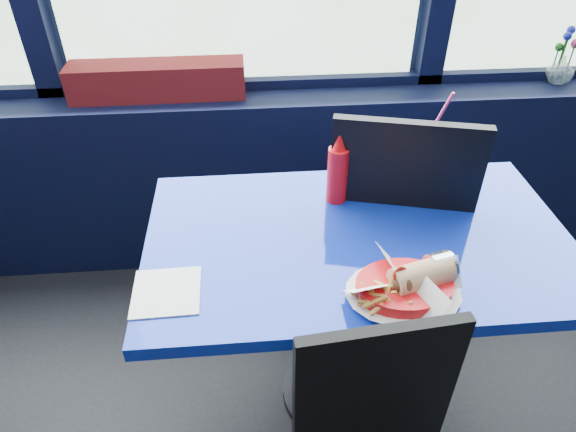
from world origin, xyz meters
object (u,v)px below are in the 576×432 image
(near_table, at_px, (354,282))
(planter_box, at_px, (158,79))
(chair_near_back, at_px, (375,220))
(food_basket, at_px, (406,286))
(flower_vase, at_px, (562,66))
(ketchup_bottle, at_px, (338,171))
(soda_cup, at_px, (423,165))

(near_table, xyz_separation_m, planter_box, (-0.65, 0.90, 0.30))
(chair_near_back, relative_size, food_basket, 3.73)
(planter_box, height_order, flower_vase, flower_vase)
(chair_near_back, height_order, planter_box, chair_near_back)
(near_table, relative_size, food_basket, 4.36)
(near_table, xyz_separation_m, ketchup_bottle, (-0.04, 0.18, 0.29))
(chair_near_back, distance_m, food_basket, 0.55)
(food_basket, bearing_deg, chair_near_back, 92.82)
(food_basket, relative_size, ketchup_bottle, 1.17)
(ketchup_bottle, relative_size, soda_cup, 0.70)
(planter_box, relative_size, soda_cup, 2.06)
(near_table, height_order, flower_vase, flower_vase)
(near_table, relative_size, ketchup_bottle, 5.10)
(flower_vase, distance_m, ketchup_bottle, 1.28)
(food_basket, height_order, soda_cup, soda_cup)
(near_table, distance_m, food_basket, 0.33)
(near_table, distance_m, planter_box, 1.15)
(flower_vase, relative_size, food_basket, 0.85)
(flower_vase, relative_size, ketchup_bottle, 0.99)
(planter_box, xyz_separation_m, food_basket, (0.71, -1.14, -0.09))
(chair_near_back, distance_m, flower_vase, 1.13)
(near_table, bearing_deg, soda_cup, 43.07)
(flower_vase, height_order, ketchup_bottle, flower_vase)
(chair_near_back, bearing_deg, ketchup_bottle, 43.33)
(food_basket, bearing_deg, planter_box, 131.40)
(ketchup_bottle, bearing_deg, planter_box, 130.40)
(chair_near_back, height_order, food_basket, chair_near_back)
(near_table, distance_m, soda_cup, 0.42)
(ketchup_bottle, distance_m, soda_cup, 0.28)
(planter_box, bearing_deg, near_table, -54.75)
(chair_near_back, xyz_separation_m, ketchup_bottle, (-0.16, -0.09, 0.26))
(chair_near_back, bearing_deg, flower_vase, -131.58)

